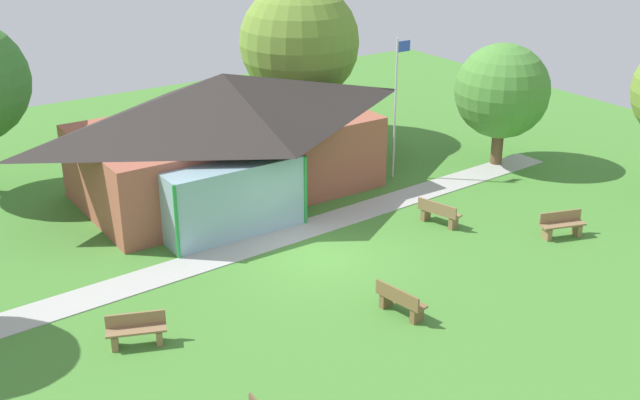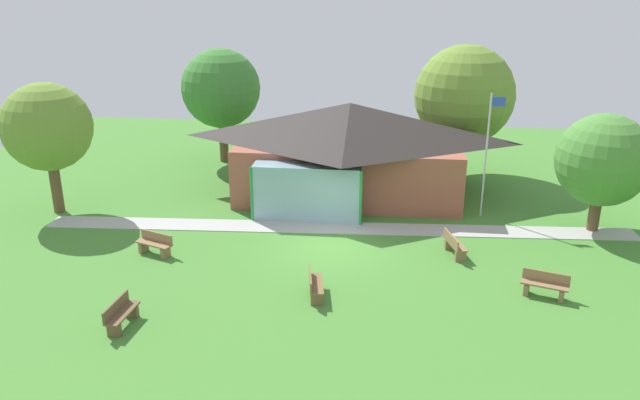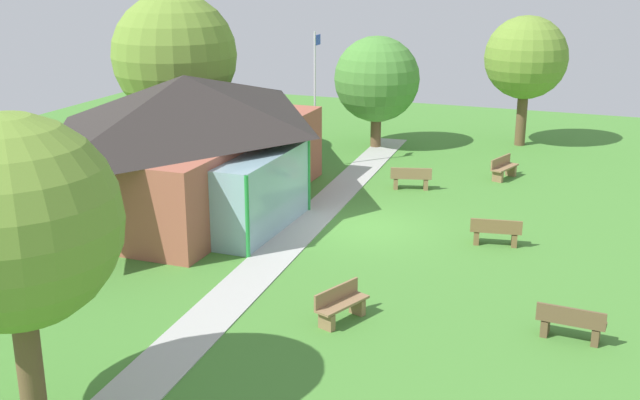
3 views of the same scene
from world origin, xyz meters
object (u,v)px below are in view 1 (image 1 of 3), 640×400
(pavilion, at_px, (225,133))
(bench_mid_right, at_px, (439,213))
(flagpole, at_px, (396,102))
(bench_lawn_far_right, at_px, (562,225))
(tree_east_hedge, at_px, (502,91))
(bench_front_center, at_px, (400,301))
(bench_mid_left, at_px, (136,331))
(tree_behind_pavilion_right, at_px, (299,43))

(pavilion, xyz_separation_m, bench_mid_right, (4.55, -6.55, -1.92))
(bench_mid_right, bearing_deg, flagpole, 144.58)
(flagpole, bearing_deg, bench_lawn_far_right, -81.49)
(pavilion, bearing_deg, tree_east_hedge, -17.72)
(bench_front_center, distance_m, bench_lawn_far_right, 7.57)
(flagpole, relative_size, bench_mid_right, 3.48)
(pavilion, xyz_separation_m, bench_front_center, (-0.29, -10.40, -1.92))
(tree_east_hedge, bearing_deg, pavilion, 162.28)
(bench_front_center, xyz_separation_m, tree_east_hedge, (10.80, 7.04, 2.63))
(bench_mid_right, xyz_separation_m, tree_east_hedge, (5.97, 3.19, 2.63))
(bench_mid_left, bearing_deg, bench_front_center, 179.58)
(bench_lawn_far_right, relative_size, tree_east_hedge, 0.32)
(flagpole, bearing_deg, tree_east_hedge, -15.27)
(pavilion, relative_size, tree_east_hedge, 2.31)
(flagpole, xyz_separation_m, bench_lawn_far_right, (1.10, -7.35, -2.61))
(bench_mid_left, bearing_deg, pavilion, -109.36)
(pavilion, height_order, flagpole, flagpole)
(pavilion, distance_m, bench_mid_right, 8.20)
(bench_front_center, distance_m, tree_east_hedge, 13.16)
(pavilion, relative_size, bench_front_center, 7.34)
(pavilion, distance_m, bench_lawn_far_right, 12.10)
(bench_lawn_far_right, bearing_deg, tree_behind_pavilion_right, -64.94)
(flagpole, relative_size, bench_lawn_far_right, 3.48)
(bench_front_center, bearing_deg, flagpole, 132.90)
(pavilion, bearing_deg, bench_mid_right, -55.23)
(flagpole, height_order, tree_east_hedge, flagpole)
(pavilion, bearing_deg, tree_behind_pavilion_right, 34.17)
(bench_front_center, height_order, bench_lawn_far_right, same)
(bench_front_center, height_order, tree_behind_pavilion_right, tree_behind_pavilion_right)
(bench_mid_left, distance_m, bench_mid_right, 11.36)
(pavilion, xyz_separation_m, bench_mid_left, (-6.74, -7.81, -1.92))
(bench_mid_left, height_order, tree_behind_pavilion_right, tree_behind_pavilion_right)
(tree_behind_pavilion_right, bearing_deg, bench_mid_right, -96.15)
(pavilion, relative_size, tree_behind_pavilion_right, 1.66)
(pavilion, distance_m, flagpole, 6.54)
(bench_mid_right, distance_m, tree_east_hedge, 7.26)
(bench_front_center, relative_size, tree_east_hedge, 0.32)
(bench_mid_right, relative_size, tree_east_hedge, 0.32)
(bench_mid_left, height_order, bench_lawn_far_right, same)
(flagpole, xyz_separation_m, bench_mid_right, (-1.58, -4.39, -2.61))
(bench_mid_left, bearing_deg, flagpole, -134.86)
(flagpole, relative_size, bench_front_center, 3.51)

